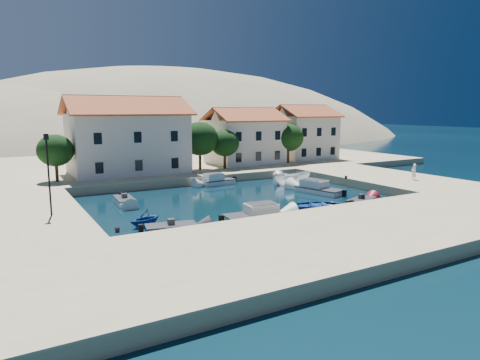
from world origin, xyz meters
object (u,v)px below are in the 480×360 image
object	(u,v)px
rowboat_south	(318,209)
cabin_cruiser_east	(319,189)
building_left	(127,134)
building_right	(303,131)
pedestrian	(414,172)
building_mid	(244,135)
lamppost	(48,167)
boat_east	(292,185)
cabin_cruiser_south	(254,216)

from	to	relation	value
rowboat_south	cabin_cruiser_east	xyz separation A→B (m)	(4.94, 5.72, 0.48)
building_left	building_right	world-z (taller)	building_left
cabin_cruiser_east	pedestrian	size ratio (longest dim) A/B	3.02
building_left	building_mid	xyz separation A→B (m)	(18.00, 1.00, -0.71)
lamppost	boat_east	size ratio (longest dim) A/B	1.33
cabin_cruiser_south	boat_east	bearing A→B (deg)	48.72
lamppost	cabin_cruiser_south	size ratio (longest dim) A/B	1.24
building_right	rowboat_south	xyz separation A→B (m)	(-19.51, -27.20, -5.47)
cabin_cruiser_east	boat_east	xyz separation A→B (m)	(0.73, 5.89, -0.48)
building_left	building_right	xyz separation A→B (m)	(30.00, 2.00, -0.46)
lamppost	cabin_cruiser_east	size ratio (longest dim) A/B	1.09
building_right	cabin_cruiser_east	bearing A→B (deg)	-124.15
cabin_cruiser_east	building_right	bearing A→B (deg)	-47.83
building_left	building_right	distance (m)	30.07
boat_east	pedestrian	world-z (taller)	pedestrian
cabin_cruiser_east	pedestrian	world-z (taller)	pedestrian
boat_east	pedestrian	xyz separation A→B (m)	(10.72, -8.91, 1.94)
building_right	lamppost	distance (m)	46.98
rowboat_south	building_right	bearing A→B (deg)	-21.33
building_mid	building_right	bearing A→B (deg)	4.76
boat_east	pedestrian	bearing A→B (deg)	-110.89
cabin_cruiser_south	rowboat_south	distance (m)	7.54
rowboat_south	cabin_cruiser_south	bearing A→B (deg)	110.34
building_right	boat_east	xyz separation A→B (m)	(-13.84, -15.59, -5.47)
building_right	boat_east	size ratio (longest dim) A/B	2.02
building_left	boat_east	xyz separation A→B (m)	(16.16, -13.59, -5.94)
boat_east	pedestrian	size ratio (longest dim) A/B	2.48
building_right	rowboat_south	bearing A→B (deg)	-125.65
lamppost	boat_east	xyz separation A→B (m)	(27.66, 6.41, -4.75)
building_right	rowboat_south	distance (m)	33.92
rowboat_south	cabin_cruiser_east	world-z (taller)	cabin_cruiser_east
lamppost	boat_east	bearing A→B (deg)	13.04
lamppost	cabin_cruiser_south	bearing A→B (deg)	-22.46
building_right	cabin_cruiser_south	world-z (taller)	building_right
rowboat_south	boat_east	distance (m)	12.92
building_right	boat_east	distance (m)	21.56
building_mid	pedestrian	world-z (taller)	building_mid
cabin_cruiser_east	pedestrian	xyz separation A→B (m)	(11.45, -3.02, 1.47)
building_mid	pedestrian	size ratio (longest dim) A/B	5.57
building_mid	boat_east	xyz separation A→B (m)	(-1.84, -14.59, -5.22)
building_mid	building_right	xyz separation A→B (m)	(12.00, 1.00, 0.25)
building_left	cabin_cruiser_south	world-z (taller)	building_left
boat_east	building_left	bearing A→B (deg)	68.76
cabin_cruiser_south	cabin_cruiser_east	size ratio (longest dim) A/B	0.88
lamppost	rowboat_south	world-z (taller)	lamppost
building_mid	building_right	distance (m)	12.04
building_right	pedestrian	bearing A→B (deg)	-97.26
building_right	cabin_cruiser_south	distance (m)	39.21
boat_east	rowboat_south	bearing A→B (deg)	172.80
boat_east	cabin_cruiser_south	bearing A→B (deg)	152.13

